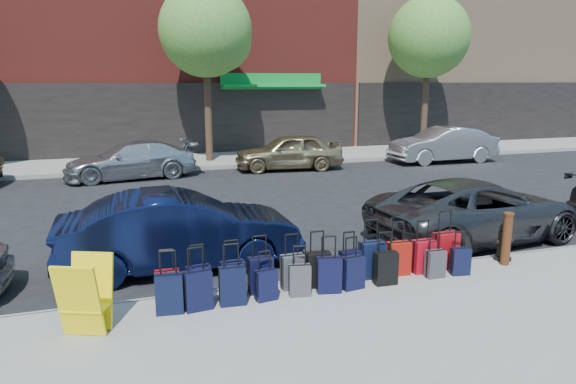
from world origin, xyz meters
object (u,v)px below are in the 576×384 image
object	(u,v)px
tree_center	(209,33)
bollard	(507,238)
car_near_2	(477,210)
car_far_2	(289,152)
display_rack	(86,297)
car_far_1	(131,160)
car_near_1	(181,231)
fire_hydrant	(504,243)
tree_right	(431,39)
car_far_3	(443,145)
suitcase_front_5	(318,269)

from	to	relation	value
tree_center	bollard	world-z (taller)	tree_center
car_near_2	car_far_2	world-z (taller)	car_far_2
display_rack	car_far_1	xyz separation A→B (m)	(0.83, 12.38, 0.01)
display_rack	car_far_2	world-z (taller)	car_far_2
car_near_1	bollard	bearing A→B (deg)	-110.74
fire_hydrant	car_far_1	world-z (taller)	car_far_1
tree_right	display_rack	xyz separation A→B (m)	(-14.75, -14.88, -4.74)
car_near_2	car_far_3	world-z (taller)	car_far_3
fire_hydrant	car_near_2	bearing A→B (deg)	69.64
tree_right	tree_center	bearing A→B (deg)	180.00
tree_center	bollard	bearing A→B (deg)	-78.21
display_rack	car_near_1	xyz separation A→B (m)	(1.54, 2.50, 0.07)
tree_center	car_near_2	xyz separation A→B (m)	(3.78, -12.57, -4.72)
tree_center	bollard	distance (m)	15.50
fire_hydrant	bollard	bearing A→B (deg)	-121.69
car_far_2	tree_right	bearing A→B (deg)	113.22
car_far_1	tree_center	bearing A→B (deg)	118.44
tree_right	car_far_2	distance (m)	9.47
bollard	car_far_3	size ratio (longest dim) A/B	0.21
car_near_2	tree_right	bearing A→B (deg)	-33.80
car_near_1	car_far_2	world-z (taller)	car_near_1
car_far_2	car_far_3	xyz separation A→B (m)	(7.01, -0.23, 0.04)
car_near_1	car_far_3	size ratio (longest dim) A/B	0.96
fire_hydrant	car_far_3	world-z (taller)	car_far_3
car_far_1	display_rack	bearing A→B (deg)	-11.50
car_near_1	car_far_3	bearing A→B (deg)	-52.82
tree_right	car_near_2	world-z (taller)	tree_right
suitcase_front_5	car_near_1	world-z (taller)	car_near_1
car_far_3	fire_hydrant	bearing A→B (deg)	-29.03
bollard	display_rack	bearing A→B (deg)	-176.56
tree_center	car_far_2	size ratio (longest dim) A/B	1.70
display_rack	car_near_1	bearing A→B (deg)	80.98
car_near_2	car_far_3	size ratio (longest dim) A/B	1.06
bollard	car_far_3	xyz separation A→B (m)	(6.63, 11.75, 0.11)
tree_center	car_far_3	size ratio (longest dim) A/B	1.55
car_near_1	car_far_1	bearing A→B (deg)	3.21
tree_center	tree_right	xyz separation A→B (m)	(10.50, 0.00, 0.00)
bollard	car_near_1	distance (m)	6.09
bollard	tree_right	bearing A→B (deg)	62.59
bollard	suitcase_front_5	bearing A→B (deg)	178.40
tree_center	display_rack	xyz separation A→B (m)	(-4.25, -14.88, -4.74)
tree_center	bollard	xyz separation A→B (m)	(3.01, -14.44, -4.75)
tree_center	fire_hydrant	size ratio (longest dim) A/B	9.94
tree_right	car_far_3	size ratio (longest dim) A/B	1.55
car_near_1	car_near_2	distance (m)	6.50
suitcase_front_5	car_far_2	distance (m)	12.34
suitcase_front_5	car_far_2	world-z (taller)	car_far_2
suitcase_front_5	car_far_1	size ratio (longest dim) A/B	0.20
display_rack	fire_hydrant	bearing A→B (deg)	27.71
car_far_1	tree_right	bearing A→B (deg)	92.50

